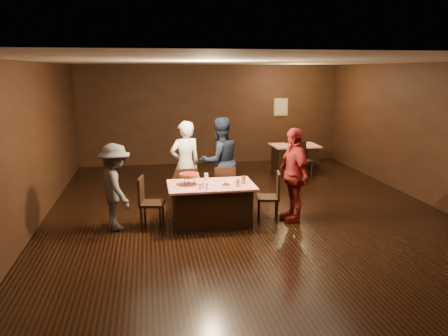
% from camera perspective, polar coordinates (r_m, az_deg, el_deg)
% --- Properties ---
extents(room, '(10.00, 10.04, 3.02)m').
position_cam_1_polar(room, '(8.53, 3.21, 7.93)').
color(room, black).
rests_on(room, ground).
extents(main_table, '(1.60, 1.00, 0.77)m').
position_cam_1_polar(main_table, '(8.22, -1.68, -4.72)').
color(main_table, red).
rests_on(main_table, ground).
extents(back_table, '(1.30, 0.90, 0.77)m').
position_cam_1_polar(back_table, '(12.57, 9.18, 1.27)').
color(back_table, red).
rests_on(back_table, ground).
extents(chair_far_left, '(0.43, 0.43, 0.95)m').
position_cam_1_polar(chair_far_left, '(8.87, -4.95, -2.85)').
color(chair_far_left, black).
rests_on(chair_far_left, ground).
extents(chair_far_right, '(0.49, 0.49, 0.95)m').
position_cam_1_polar(chair_far_right, '(8.97, 0.15, -2.62)').
color(chair_far_right, black).
rests_on(chair_far_right, ground).
extents(chair_end_left, '(0.49, 0.49, 0.95)m').
position_cam_1_polar(chair_end_left, '(8.12, -9.42, -4.45)').
color(chair_end_left, black).
rests_on(chair_end_left, ground).
extents(chair_end_right, '(0.50, 0.50, 0.95)m').
position_cam_1_polar(chair_end_right, '(8.42, 5.76, -3.72)').
color(chair_end_right, black).
rests_on(chair_end_right, ground).
extents(chair_back_near, '(0.51, 0.51, 0.95)m').
position_cam_1_polar(chair_back_near, '(11.91, 10.28, 1.03)').
color(chair_back_near, black).
rests_on(chair_back_near, ground).
extents(chair_back_far, '(0.49, 0.49, 0.95)m').
position_cam_1_polar(chair_back_far, '(13.11, 8.34, 2.17)').
color(chair_back_far, black).
rests_on(chair_back_far, ground).
extents(diner_white_jacket, '(0.76, 0.61, 1.82)m').
position_cam_1_polar(diner_white_jacket, '(9.19, -5.07, 0.50)').
color(diner_white_jacket, white).
rests_on(diner_white_jacket, ground).
extents(diner_navy_hoodie, '(1.08, 0.95, 1.88)m').
position_cam_1_polar(diner_navy_hoodie, '(9.30, -0.53, 0.88)').
color(diner_navy_hoodie, black).
rests_on(diner_navy_hoodie, ground).
extents(diner_grey_knit, '(0.92, 1.16, 1.57)m').
position_cam_1_polar(diner_grey_knit, '(8.10, -13.99, -2.40)').
color(diner_grey_knit, '#515155').
rests_on(diner_grey_knit, ground).
extents(diner_red_shirt, '(0.56, 1.10, 1.80)m').
position_cam_1_polar(diner_red_shirt, '(8.40, 9.06, -0.86)').
color(diner_red_shirt, '#AC2928').
rests_on(diner_red_shirt, ground).
extents(pizza_stand, '(0.38, 0.38, 0.22)m').
position_cam_1_polar(pizza_stand, '(8.07, -4.57, -0.91)').
color(pizza_stand, black).
rests_on(pizza_stand, main_table).
extents(plate_with_slice, '(0.25, 0.25, 0.06)m').
position_cam_1_polar(plate_with_slice, '(7.98, 0.26, -2.20)').
color(plate_with_slice, white).
rests_on(plate_with_slice, main_table).
extents(plate_empty, '(0.25, 0.25, 0.01)m').
position_cam_1_polar(plate_empty, '(8.35, 1.89, -1.65)').
color(plate_empty, white).
rests_on(plate_empty, main_table).
extents(glass_front_right, '(0.08, 0.08, 0.14)m').
position_cam_1_polar(glass_front_right, '(7.93, 1.78, -1.95)').
color(glass_front_right, silver).
rests_on(glass_front_right, main_table).
extents(glass_amber, '(0.08, 0.08, 0.14)m').
position_cam_1_polar(glass_amber, '(8.15, 2.52, -1.55)').
color(glass_amber, '#BF7F26').
rests_on(glass_amber, main_table).
extents(glass_back, '(0.08, 0.08, 0.14)m').
position_cam_1_polar(glass_back, '(8.38, -2.34, -1.16)').
color(glass_back, silver).
rests_on(glass_back, main_table).
extents(condiments, '(0.17, 0.10, 0.09)m').
position_cam_1_polar(condiments, '(7.81, -2.71, -2.36)').
color(condiments, silver).
rests_on(condiments, main_table).
extents(napkin_center, '(0.19, 0.19, 0.01)m').
position_cam_1_polar(napkin_center, '(8.16, 0.38, -2.01)').
color(napkin_center, white).
rests_on(napkin_center, main_table).
extents(napkin_left, '(0.21, 0.21, 0.01)m').
position_cam_1_polar(napkin_left, '(8.05, -2.71, -2.24)').
color(napkin_left, white).
rests_on(napkin_left, main_table).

